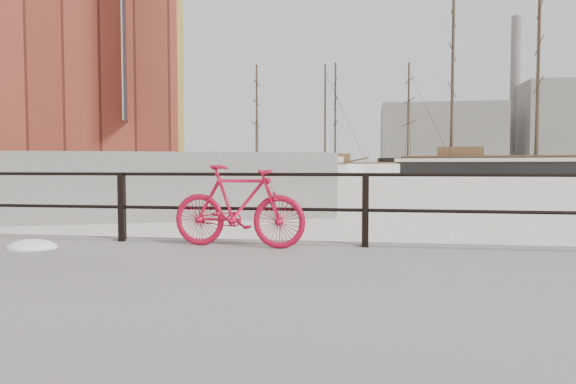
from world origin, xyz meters
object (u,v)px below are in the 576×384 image
at_px(schooner_mid, 371,173).
at_px(workboat_far, 129,178).
at_px(bicycle, 239,206).
at_px(barque_black, 535,174).
at_px(workboat_near, 79,184).
at_px(schooner_left, 291,174).

relative_size(schooner_mid, workboat_far, 2.51).
height_order(bicycle, schooner_mid, schooner_mid).
xyz_separation_m(bicycle, barque_black, (28.80, 81.75, -0.91)).
relative_size(schooner_mid, workboat_near, 2.55).
xyz_separation_m(bicycle, workboat_near, (-20.90, 30.92, -0.91)).
xyz_separation_m(schooner_left, workboat_near, (-10.66, -42.92, 0.00)).
height_order(bicycle, workboat_far, workboat_far).
bearing_deg(schooner_left, workboat_near, -109.05).
distance_m(bicycle, schooner_left, 74.55).
bearing_deg(schooner_mid, workboat_far, -133.59).
relative_size(barque_black, workboat_near, 5.27).
bearing_deg(schooner_left, schooner_mid, 34.65).
distance_m(barque_black, schooner_mid, 26.47).
distance_m(schooner_left, workboat_far, 29.91).
bearing_deg(schooner_mid, schooner_left, -147.21).
xyz_separation_m(schooner_mid, workboat_far, (-27.28, -36.69, 0.00)).
relative_size(bicycle, workboat_near, 0.17).
xyz_separation_m(barque_black, schooner_mid, (-26.34, 2.65, 0.00)).
bearing_deg(schooner_mid, barque_black, -12.72).
bearing_deg(bicycle, barque_black, 76.06).
distance_m(schooner_left, workboat_near, 44.22).
distance_m(barque_black, workboat_far, 63.51).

